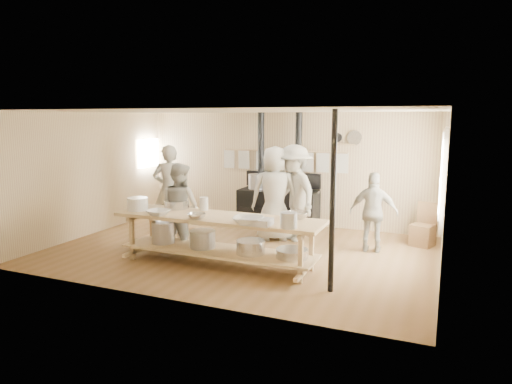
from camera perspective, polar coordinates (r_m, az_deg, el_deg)
ground at (r=8.68m, az=-1.98°, el=-7.34°), size 7.00×7.00×0.00m
room_shell at (r=8.36m, az=-2.04°, el=3.38°), size 7.00×7.00×7.00m
window_right at (r=8.22m, az=22.45°, el=1.71°), size 0.09×1.50×1.65m
left_opening at (r=11.84m, az=-13.28°, el=4.76°), size 0.00×0.90×0.90m
stove at (r=10.47m, az=2.81°, el=-1.53°), size 1.90×0.75×2.60m
towel_rail at (r=10.59m, az=3.41°, el=4.22°), size 3.00×0.04×0.47m
back_wall_shelf at (r=10.20m, az=11.33°, el=6.41°), size 0.63×0.14×0.32m
prep_table at (r=7.77m, az=-4.83°, el=-5.38°), size 3.60×0.90×0.85m
support_post at (r=6.48m, az=9.56°, el=-1.36°), size 0.08×0.08×2.60m
cook_far_left at (r=9.91m, az=-10.73°, el=0.28°), size 0.83×0.73×1.92m
cook_left at (r=8.63m, az=-9.46°, el=-1.89°), size 0.93×0.79×1.66m
cook_center at (r=9.22m, az=2.34°, el=-0.21°), size 1.10×0.91×1.93m
cook_right at (r=8.71m, az=14.48°, el=-2.48°), size 0.90×0.42×1.50m
cook_by_window at (r=9.25m, az=4.81°, el=-0.13°), size 1.43×1.37×1.95m
chair at (r=9.53m, az=20.15°, el=-4.85°), size 0.51×0.51×0.85m
bowl_white_a at (r=7.89m, az=-12.10°, el=-2.53°), size 0.42×0.42×0.09m
bowl_steel_a at (r=7.50m, az=-7.43°, el=-3.01°), size 0.41×0.41×0.09m
bowl_white_b at (r=7.09m, az=-1.00°, el=-3.55°), size 0.56×0.56×0.12m
bowl_steel_b at (r=7.49m, az=5.23°, el=-2.91°), size 0.46×0.46×0.11m
roasting_pan at (r=7.03m, az=0.10°, el=-3.71°), size 0.46×0.31×0.10m
mixing_bowl_large at (r=8.43m, az=-9.89°, el=-1.51°), size 0.55×0.55×0.15m
bucket_galv at (r=6.84m, az=4.10°, el=-3.53°), size 0.33×0.33×0.24m
deep_bowl_enamel at (r=8.40m, az=-14.58°, el=-1.44°), size 0.40×0.40×0.23m
pitcher at (r=8.15m, az=-6.53°, el=-1.47°), size 0.20×0.20×0.24m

